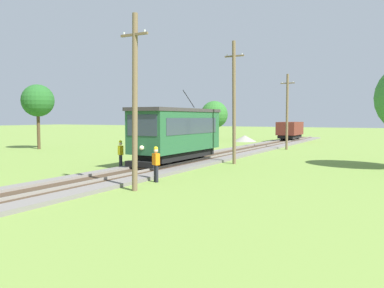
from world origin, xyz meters
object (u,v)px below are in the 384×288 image
Objects in this scene: utility_pole_mid at (234,102)px; utility_pole_far at (287,111)px; second_worker at (121,153)px; tree_left_near at (214,115)px; track_worker at (156,162)px; utility_pole_near_tram at (135,101)px; tree_horizon at (38,101)px; gravel_pile at (245,138)px; red_tram at (177,133)px; freight_car at (290,130)px.

utility_pole_mid is 1.12× the size of utility_pole_far.
tree_left_near is (-7.72, 30.16, 2.64)m from second_worker.
tree_left_near is (-12.66, 33.52, 2.64)m from track_worker.
utility_pole_far is at bearing -39.40° from tree_left_near.
tree_horizon is (-22.47, 13.67, 0.96)m from utility_pole_near_tram.
track_worker is 35.93m from tree_left_near.
tree_horizon reaches higher than tree_left_near.
tree_left_near is 24.06m from tree_horizon.
tree_left_near reaches higher than gravel_pile.
track_worker is at bearing -76.42° from gravel_pile.
red_tram is 1.54× the size of tree_left_near.
freight_car is 13.72m from utility_pole_far.
utility_pole_mid is at bearing 38.54° from red_tram.
utility_pole_mid reaches higher than second_worker.
red_tram is at bearing -100.75° from utility_pole_far.
utility_pole_far is 1.36× the size of tree_left_near.
utility_pole_far is 20.33m from second_worker.
utility_pole_mid is at bearing 24.21° from track_worker.
utility_pole_mid reaches higher than gravel_pile.
utility_pole_near_tram is 26.32m from tree_horizon.
red_tram is 29.44m from freight_car.
utility_pole_near_tram is at bearing 73.32° from second_worker.
utility_pole_mid is 4.71× the size of track_worker.
track_worker is 1.00× the size of second_worker.
utility_pole_far reaches higher than second_worker.
utility_pole_far is at bearing 26.83° from tree_horizon.
track_worker is (-0.45, -22.75, -2.88)m from utility_pole_far.
tree_horizon is at bearing -122.50° from gravel_pile.
utility_pole_mid is 2.66× the size of gravel_pile.
utility_pole_near_tram is at bearing -90.00° from utility_pole_far.
freight_car is 0.62× the size of utility_pole_mid.
utility_pole_near_tram is 8.35m from second_worker.
tree_left_near reaches higher than red_tram.
freight_car is at bearing 13.45° from tree_left_near.
tree_horizon is (-22.47, 2.44, 0.61)m from utility_pole_mid.
gravel_pile is (-8.50, 24.37, -3.88)m from utility_pole_mid.
tree_horizon is at bearing -112.91° from tree_left_near.
utility_pole_far reaches higher than red_tram.
red_tram is at bearing 49.22° from track_worker.
utility_pole_far is at bearing -165.92° from second_worker.
utility_pole_near_tram is at bearing -90.00° from utility_pole_mid.
second_worker is at bearing -126.39° from red_tram.
red_tram is at bearing -89.99° from freight_car.
tree_horizon is (-22.01, 11.39, 3.92)m from track_worker.
utility_pole_mid is at bearing -83.46° from freight_car.
utility_pole_mid reaches higher than utility_pole_near_tram.
second_worker is at bearing -75.64° from tree_left_near.
utility_pole_far is 1.15× the size of tree_horizon.
utility_pole_far is 4.22× the size of track_worker.
red_tram reaches higher than second_worker.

